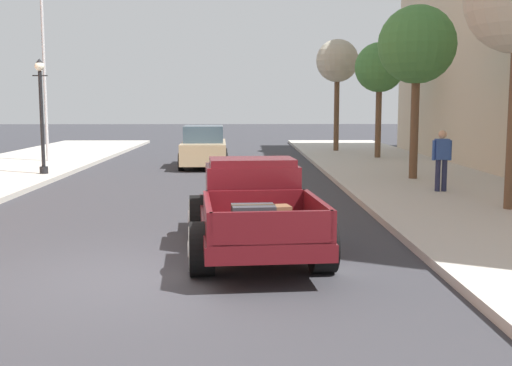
% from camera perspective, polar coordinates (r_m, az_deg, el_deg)
% --- Properties ---
extents(ground_plane, '(140.00, 140.00, 0.00)m').
position_cam_1_polar(ground_plane, '(9.41, -11.20, -8.38)').
color(ground_plane, '#333338').
extents(hotrod_truck_maroon, '(2.45, 5.04, 1.58)m').
position_cam_1_polar(hotrod_truck_maroon, '(10.81, -0.35, -2.13)').
color(hotrod_truck_maroon, '#510F14').
rests_on(hotrod_truck_maroon, ground).
extents(car_background_tan, '(1.99, 4.36, 1.65)m').
position_cam_1_polar(car_background_tan, '(25.10, -4.75, 3.19)').
color(car_background_tan, tan).
rests_on(car_background_tan, ground).
extents(pedestrian_sidewalk_right, '(0.53, 0.22, 1.65)m').
position_cam_1_polar(pedestrian_sidewalk_right, '(17.68, 16.49, 2.29)').
color(pedestrian_sidewalk_right, '#232847').
rests_on(pedestrian_sidewalk_right, sidewalk_right).
extents(street_lamp_far, '(0.50, 0.32, 3.85)m').
position_cam_1_polar(street_lamp_far, '(22.42, -18.89, 6.50)').
color(street_lamp_far, black).
rests_on(street_lamp_far, sidewalk_left).
extents(flagpole, '(1.74, 0.16, 9.16)m').
position_cam_1_polar(flagpole, '(27.62, -18.34, 13.62)').
color(flagpole, '#B2B2B7').
rests_on(flagpole, sidewalk_left).
extents(street_tree_second, '(2.42, 2.42, 5.39)m').
position_cam_1_polar(street_tree_second, '(20.57, 14.38, 11.96)').
color(street_tree_second, brown).
rests_on(street_tree_second, sidewalk_right).
extents(street_tree_third, '(2.16, 2.16, 5.02)m').
position_cam_1_polar(street_tree_third, '(28.34, 11.14, 10.16)').
color(street_tree_third, brown).
rests_on(street_tree_third, sidewalk_right).
extents(street_tree_farthest, '(2.13, 2.13, 5.56)m').
position_cam_1_polar(street_tree_farthest, '(32.23, 7.38, 10.83)').
color(street_tree_farthest, brown).
rests_on(street_tree_farthest, sidewalk_right).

